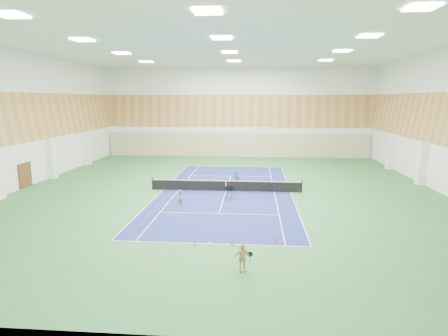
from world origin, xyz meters
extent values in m
plane|color=#2D6A34|center=(0.00, 0.00, 0.00)|extent=(40.00, 40.00, 0.00)
cube|color=navy|center=(0.00, 0.00, 0.01)|extent=(10.97, 23.77, 0.01)
cube|color=#C6B793|center=(0.00, 19.75, 1.60)|extent=(35.40, 0.16, 3.20)
cube|color=#593319|center=(-17.92, 0.00, 1.10)|extent=(0.08, 1.80, 2.20)
imported|color=#204092|center=(0.83, 0.60, 0.84)|extent=(0.62, 0.41, 1.69)
imported|color=#93949B|center=(-3.01, -4.50, 0.58)|extent=(0.72, 0.70, 1.16)
imported|color=tan|center=(1.89, -15.04, 0.66)|extent=(0.83, 0.51, 1.32)
cone|color=#F3610C|center=(-3.46, -6.68, 0.13)|extent=(0.23, 0.23, 0.25)
cone|color=#F8550D|center=(-1.73, -6.32, 0.11)|extent=(0.20, 0.20, 0.22)
cone|color=#DA540B|center=(1.63, -6.03, 0.12)|extent=(0.22, 0.22, 0.24)
cone|color=#DC3D0B|center=(3.10, -6.44, 0.10)|extent=(0.19, 0.19, 0.20)
cone|color=orange|center=(-4.16, -11.62, 0.10)|extent=(0.19, 0.19, 0.21)
cone|color=orange|center=(-0.74, -12.23, 0.10)|extent=(0.19, 0.19, 0.20)
cone|color=#D84F0B|center=(1.25, -12.01, 0.12)|extent=(0.21, 0.21, 0.23)
cone|color=#F0400C|center=(3.57, -11.31, 0.11)|extent=(0.21, 0.21, 0.23)
camera|label=1|loc=(2.36, -31.03, 7.75)|focal=30.00mm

